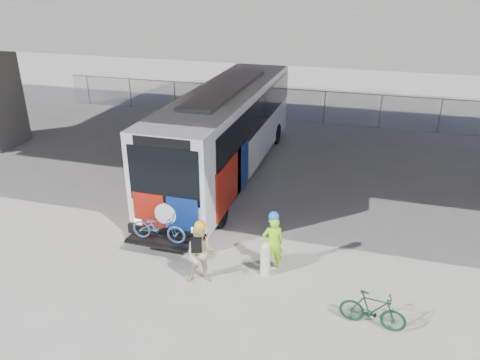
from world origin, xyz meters
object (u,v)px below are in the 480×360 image
at_px(cyclist_tan, 201,254).
at_px(bike_parked, 373,310).
at_px(cyclist_hivis, 273,242).
at_px(bollard, 265,258).
at_px(bus, 227,125).

xyz_separation_m(cyclist_tan, bike_parked, (4.50, -0.50, -0.42)).
bearing_deg(bike_parked, cyclist_hivis, 65.72).
distance_m(bollard, cyclist_hivis, 0.52).
bearing_deg(bike_parked, cyclist_tan, 90.31).
relative_size(cyclist_hivis, bike_parked, 1.16).
height_order(cyclist_hivis, cyclist_tan, cyclist_tan).
height_order(bus, cyclist_hivis, bus).
relative_size(cyclist_hivis, cyclist_tan, 0.96).
bearing_deg(bus, cyclist_hivis, -61.89).
xyz_separation_m(cyclist_hivis, cyclist_tan, (-1.70, -1.18, 0.02)).
xyz_separation_m(bus, bike_parked, (6.19, -8.01, -1.64)).
relative_size(bollard, bike_parked, 0.66).
height_order(cyclist_hivis, bike_parked, cyclist_hivis).
relative_size(bollard, cyclist_tan, 0.55).
height_order(bus, cyclist_tan, bus).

